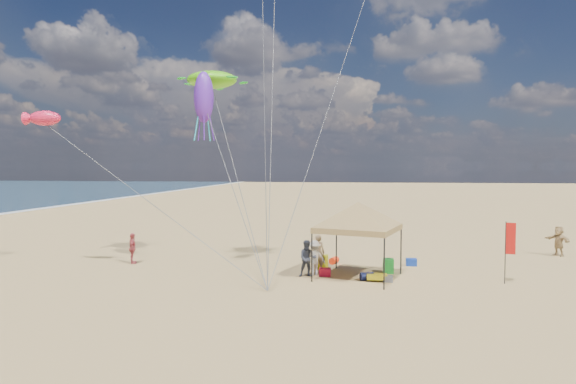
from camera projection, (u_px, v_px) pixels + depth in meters
The scene contains 19 objects.
ground at pixel (278, 295), 19.47m from camera, with size 280.00×280.00×0.00m, color tan.
canopy_tent at pixel (358, 205), 22.39m from camera, with size 6.32×6.32×4.08m.
feather_flag at pixel (509, 242), 21.28m from camera, with size 0.42×0.11×2.76m.
cooler_red at pixel (325, 272), 22.90m from camera, with size 0.54×0.38×0.38m, color red.
cooler_blue at pixel (411, 262), 25.30m from camera, with size 0.54×0.38×0.38m, color #123297.
bag_navy at pixel (367, 276), 22.06m from camera, with size 0.36×0.36×0.60m, color #0E133E.
bag_orange at pixel (334, 260), 25.83m from camera, with size 0.36×0.36×0.60m, color #F5300D.
chair_green at pixel (388, 266), 23.56m from camera, with size 0.50×0.50×0.70m, color green.
chair_yellow at pixel (323, 262), 24.49m from camera, with size 0.50×0.50×0.70m, color yellow.
crate_grey at pixel (389, 279), 21.74m from camera, with size 0.34×0.30×0.28m, color slate.
beach_cart at pixel (377, 277), 21.91m from camera, with size 0.90×0.50×0.24m, color gold.
person_near_a at pixel (318, 253), 24.03m from camera, with size 0.66×0.43×1.81m, color tan.
person_near_b at pixel (308, 259), 22.75m from camera, with size 0.83×0.65×1.72m, color #3A404F.
person_near_c at pixel (314, 258), 23.09m from camera, with size 1.07×0.62×1.66m, color beige.
person_far_a at pixel (132, 248), 25.86m from camera, with size 0.96×0.40×1.63m, color #AF4345.
person_far_c at pixel (559, 241), 28.02m from camera, with size 1.65×0.52×1.78m, color tan.
turtle_kite at pixel (212, 80), 25.48m from camera, with size 2.65×2.12×0.88m, color #56CF0F.
fish_kite at pixel (45, 118), 24.06m from camera, with size 1.65×0.83×0.74m, color #F01E45.
squid_kite at pixel (204, 97), 23.93m from camera, with size 0.97×0.97×2.52m, color #5E24B1.
Camera 1 is at (3.11, -18.98, 5.16)m, focal length 30.34 mm.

